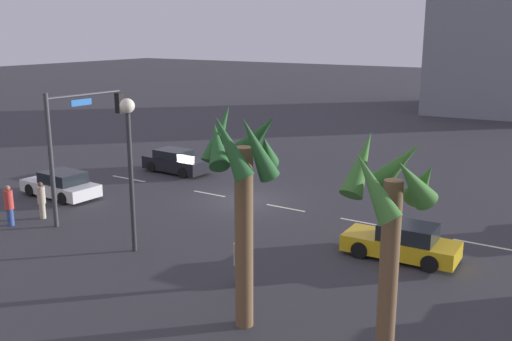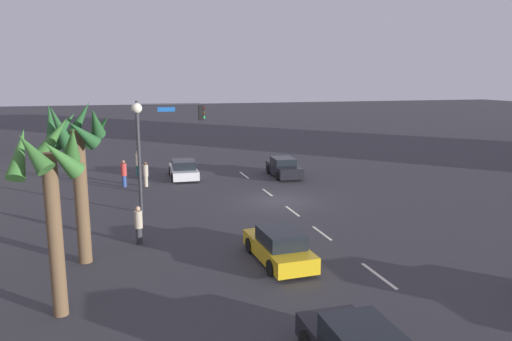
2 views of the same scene
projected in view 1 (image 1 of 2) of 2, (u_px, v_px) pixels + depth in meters
ground_plane at (244, 200)px, 29.47m from camera, size 220.00×220.00×0.00m
lane_stripe_1 at (485, 245)px, 23.33m from camera, size 2.51×0.14×0.01m
lane_stripe_2 at (363, 222)px, 26.10m from camera, size 2.15×0.14×0.01m
lane_stripe_3 at (285, 208)px, 28.20m from camera, size 2.12×0.14×0.01m
lane_stripe_4 at (209, 194)px, 30.64m from camera, size 2.01×0.14×0.01m
lane_stripe_5 at (129, 179)px, 33.73m from camera, size 2.58×0.14×0.01m
car_1 at (61, 185)px, 30.02m from camera, size 4.43×2.09×1.34m
car_2 at (176, 162)px, 35.14m from camera, size 4.24×2.02×1.38m
car_4 at (402, 242)px, 21.88m from camera, size 4.31×1.93×1.38m
traffic_signal at (78, 133)px, 25.80m from camera, size 0.41×4.38×5.85m
streetlamp at (129, 145)px, 21.79m from camera, size 0.56×0.56×5.96m
pedestrian_0 at (239, 260)px, 19.52m from camera, size 0.47×0.47×1.71m
pedestrian_2 at (9, 205)px, 25.48m from camera, size 0.51×0.51×1.83m
pedestrian_3 at (42, 199)px, 26.46m from camera, size 0.37×0.37×1.72m
palm_tree_0 at (242, 172)px, 15.98m from camera, size 2.76×2.80×6.47m
palm_tree_1 at (390, 211)px, 13.29m from camera, size 2.29×2.30×6.23m
building_2 at (511, 25)px, 59.80m from camera, size 15.29×16.28×17.77m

